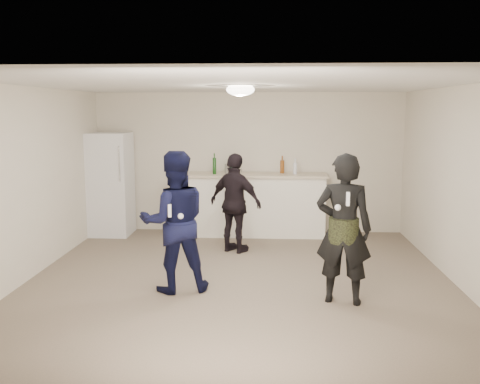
# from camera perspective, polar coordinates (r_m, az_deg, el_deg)

# --- Properties ---
(floor) EXTENTS (6.00, 6.00, 0.00)m
(floor) POSITION_cam_1_polar(r_m,az_deg,el_deg) (6.95, -0.09, -9.67)
(floor) COLOR #6B5B4C
(floor) RESTS_ON ground
(ceiling) EXTENTS (6.00, 6.00, 0.00)m
(ceiling) POSITION_cam_1_polar(r_m,az_deg,el_deg) (6.60, -0.10, 11.39)
(ceiling) COLOR silver
(ceiling) RESTS_ON wall_back
(wall_back) EXTENTS (6.00, 0.00, 6.00)m
(wall_back) POSITION_cam_1_polar(r_m,az_deg,el_deg) (9.64, 0.91, 3.14)
(wall_back) COLOR beige
(wall_back) RESTS_ON floor
(wall_front) EXTENTS (6.00, 0.00, 6.00)m
(wall_front) POSITION_cam_1_polar(r_m,az_deg,el_deg) (3.72, -2.70, -6.02)
(wall_front) COLOR beige
(wall_front) RESTS_ON floor
(wall_left) EXTENTS (0.00, 6.00, 6.00)m
(wall_left) POSITION_cam_1_polar(r_m,az_deg,el_deg) (7.35, -22.05, 0.71)
(wall_left) COLOR beige
(wall_left) RESTS_ON floor
(wall_right) EXTENTS (0.00, 6.00, 6.00)m
(wall_right) POSITION_cam_1_polar(r_m,az_deg,el_deg) (7.06, 22.78, 0.37)
(wall_right) COLOR beige
(wall_right) RESTS_ON floor
(counter) EXTENTS (2.60, 0.56, 1.05)m
(counter) POSITION_cam_1_polar(r_m,az_deg,el_deg) (9.41, 1.06, -1.46)
(counter) COLOR white
(counter) RESTS_ON floor
(counter_top) EXTENTS (2.68, 0.64, 0.04)m
(counter_top) POSITION_cam_1_polar(r_m,az_deg,el_deg) (9.33, 1.07, 1.83)
(counter_top) COLOR beige
(counter_top) RESTS_ON counter
(fridge) EXTENTS (0.70, 0.70, 1.80)m
(fridge) POSITION_cam_1_polar(r_m,az_deg,el_deg) (9.68, -13.66, 0.83)
(fridge) COLOR white
(fridge) RESTS_ON floor
(fridge_handle) EXTENTS (0.02, 0.02, 0.60)m
(fridge_handle) POSITION_cam_1_polar(r_m,az_deg,el_deg) (9.21, -12.74, 2.97)
(fridge_handle) COLOR silver
(fridge_handle) RESTS_ON fridge
(ceiling_dome) EXTENTS (0.36, 0.36, 0.16)m
(ceiling_dome) POSITION_cam_1_polar(r_m,az_deg,el_deg) (6.90, 0.05, 10.87)
(ceiling_dome) COLOR white
(ceiling_dome) RESTS_ON ceiling
(shaker) EXTENTS (0.08, 0.08, 0.17)m
(shaker) POSITION_cam_1_polar(r_m,az_deg,el_deg) (9.36, -1.40, 2.50)
(shaker) COLOR #A9AAAE
(shaker) RESTS_ON counter_top
(man) EXTENTS (0.99, 0.86, 1.72)m
(man) POSITION_cam_1_polar(r_m,az_deg,el_deg) (6.51, -7.01, -3.17)
(man) COLOR #0F123F
(man) RESTS_ON floor
(woman) EXTENTS (0.70, 0.54, 1.73)m
(woman) POSITION_cam_1_polar(r_m,az_deg,el_deg) (6.17, 10.99, -3.89)
(woman) COLOR black
(woman) RESTS_ON floor
(camo_shorts) EXTENTS (0.34, 0.34, 0.28)m
(camo_shorts) POSITION_cam_1_polar(r_m,az_deg,el_deg) (6.17, 10.99, -4.01)
(camo_shorts) COLOR #2F391A
(camo_shorts) RESTS_ON woman
(spectator) EXTENTS (0.97, 0.78, 1.54)m
(spectator) POSITION_cam_1_polar(r_m,az_deg,el_deg) (8.24, -0.49, -1.20)
(spectator) COLOR black
(spectator) RESTS_ON floor
(remote_man) EXTENTS (0.04, 0.04, 0.15)m
(remote_man) POSITION_cam_1_polar(r_m,az_deg,el_deg) (6.20, -7.50, -1.98)
(remote_man) COLOR white
(remote_man) RESTS_ON man
(nunchuk_man) EXTENTS (0.07, 0.07, 0.07)m
(nunchuk_man) POSITION_cam_1_polar(r_m,az_deg,el_deg) (6.22, -6.35, -2.58)
(nunchuk_man) COLOR white
(nunchuk_man) RESTS_ON man
(remote_woman) EXTENTS (0.04, 0.04, 0.15)m
(remote_woman) POSITION_cam_1_polar(r_m,az_deg,el_deg) (5.85, 11.43, -0.73)
(remote_woman) COLOR white
(remote_woman) RESTS_ON woman
(nunchuk_woman) EXTENTS (0.07, 0.07, 0.07)m
(nunchuk_woman) POSITION_cam_1_polar(r_m,az_deg,el_deg) (5.89, 10.40, -1.64)
(nunchuk_woman) COLOR silver
(nunchuk_woman) RESTS_ON woman
(bottle_cluster) EXTENTS (1.46, 0.30, 0.28)m
(bottle_cluster) POSITION_cam_1_polar(r_m,az_deg,el_deg) (9.37, 1.53, 2.71)
(bottle_cluster) COLOR white
(bottle_cluster) RESTS_ON counter_top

